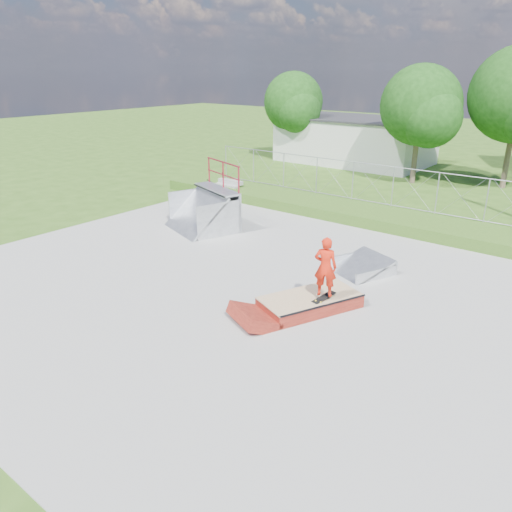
# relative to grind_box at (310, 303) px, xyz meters

# --- Properties ---
(ground) EXTENTS (120.00, 120.00, 0.00)m
(ground) POSITION_rel_grind_box_xyz_m (-2.18, -0.33, -0.21)
(ground) COLOR #315317
(ground) RESTS_ON ground
(concrete_pad) EXTENTS (20.00, 16.00, 0.04)m
(concrete_pad) POSITION_rel_grind_box_xyz_m (-2.18, -0.33, -0.19)
(concrete_pad) COLOR #9B9B98
(concrete_pad) RESTS_ON ground
(grass_berm) EXTENTS (24.00, 3.00, 0.50)m
(grass_berm) POSITION_rel_grind_box_xyz_m (-2.18, 9.17, 0.04)
(grass_berm) COLOR #315317
(grass_berm) RESTS_ON ground
(grind_box) EXTENTS (2.35, 3.12, 0.42)m
(grind_box) POSITION_rel_grind_box_xyz_m (0.00, 0.00, 0.00)
(grind_box) COLOR maroon
(grind_box) RESTS_ON concrete_pad
(quarter_pipe) EXTENTS (3.37, 3.10, 2.76)m
(quarter_pipe) POSITION_rel_grind_box_xyz_m (-7.61, 3.43, 1.17)
(quarter_pipe) COLOR #A7A9AF
(quarter_pipe) RESTS_ON concrete_pad
(flat_bank_ramp) EXTENTS (2.20, 2.26, 0.50)m
(flat_bank_ramp) POSITION_rel_grind_box_xyz_m (-0.16, 3.32, 0.04)
(flat_bank_ramp) COLOR #A7A9AF
(flat_bank_ramp) RESTS_ON concrete_pad
(skateboard) EXTENTS (0.37, 0.82, 0.13)m
(skateboard) POSITION_rel_grind_box_xyz_m (0.39, 0.08, 0.25)
(skateboard) COLOR black
(skateboard) RESTS_ON grind_box
(skater) EXTENTS (0.72, 0.60, 1.68)m
(skater) POSITION_rel_grind_box_xyz_m (0.39, 0.08, 1.09)
(skater) COLOR red
(skater) RESTS_ON grind_box
(concrete_stairs) EXTENTS (1.50, 1.60, 0.80)m
(concrete_stairs) POSITION_rel_grind_box_xyz_m (-10.68, 8.37, 0.19)
(concrete_stairs) COLOR #9B9B98
(concrete_stairs) RESTS_ON ground
(chain_link_fence) EXTENTS (20.00, 0.06, 1.80)m
(chain_link_fence) POSITION_rel_grind_box_xyz_m (-2.18, 10.17, 1.19)
(chain_link_fence) COLOR #9FA2A8
(chain_link_fence) RESTS_ON grass_berm
(utility_building_flat) EXTENTS (10.00, 6.00, 3.00)m
(utility_building_flat) POSITION_rel_grind_box_xyz_m (-10.18, 21.67, 1.29)
(utility_building_flat) COLOR silver
(utility_building_flat) RESTS_ON ground
(tree_left_near) EXTENTS (4.76, 4.48, 6.65)m
(tree_left_near) POSITION_rel_grind_box_xyz_m (-3.94, 17.50, 4.03)
(tree_left_near) COLOR brown
(tree_left_near) RESTS_ON ground
(tree_left_far) EXTENTS (4.42, 4.16, 6.18)m
(tree_left_far) POSITION_rel_grind_box_xyz_m (-13.95, 19.51, 3.73)
(tree_left_far) COLOR brown
(tree_left_far) RESTS_ON ground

